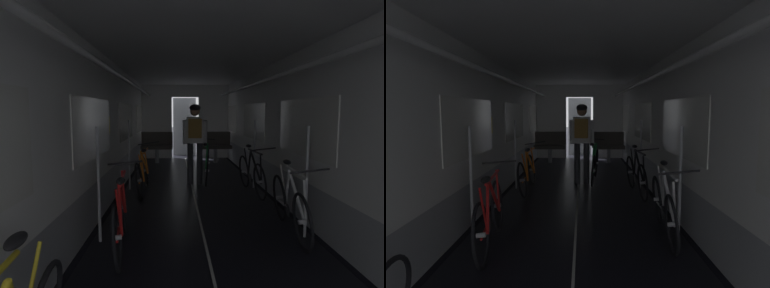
% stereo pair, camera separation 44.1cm
% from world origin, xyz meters
% --- Properties ---
extents(train_car_shell, '(3.14, 12.34, 2.57)m').
position_xyz_m(train_car_shell, '(-0.00, 3.60, 1.70)').
color(train_car_shell, black).
rests_on(train_car_shell, ground).
extents(bench_seat_far_left, '(0.98, 0.51, 0.95)m').
position_xyz_m(bench_seat_far_left, '(-0.90, 8.07, 0.57)').
color(bench_seat_far_left, gray).
rests_on(bench_seat_far_left, ground).
extents(bench_seat_far_right, '(0.98, 0.51, 0.95)m').
position_xyz_m(bench_seat_far_right, '(0.90, 8.07, 0.57)').
color(bench_seat_far_right, gray).
rests_on(bench_seat_far_right, ground).
extents(bicycle_black, '(0.44, 1.69, 0.95)m').
position_xyz_m(bicycle_black, '(1.11, 4.27, 0.38)').
color(bicycle_black, black).
rests_on(bicycle_black, ground).
extents(bicycle_white, '(0.44, 1.69, 0.95)m').
position_xyz_m(bicycle_white, '(1.12, 2.23, 0.38)').
color(bicycle_white, black).
rests_on(bicycle_white, ground).
extents(bicycle_red, '(0.44, 1.69, 0.95)m').
position_xyz_m(bicycle_red, '(-0.98, 1.88, 0.38)').
color(bicycle_red, black).
rests_on(bicycle_red, ground).
extents(bicycle_orange, '(0.44, 1.69, 0.96)m').
position_xyz_m(bicycle_orange, '(-0.99, 4.47, 0.38)').
color(bicycle_orange, black).
rests_on(bicycle_orange, ground).
extents(person_cyclist_aisle, '(0.54, 0.40, 1.73)m').
position_xyz_m(person_cyclist_aisle, '(0.08, 5.11, 1.07)').
color(person_cyclist_aisle, '#2D2D33').
rests_on(person_cyclist_aisle, ground).
extents(bicycle_green_in_aisle, '(0.44, 1.69, 0.95)m').
position_xyz_m(bicycle_green_in_aisle, '(0.37, 5.38, 0.38)').
color(bicycle_green_in_aisle, black).
rests_on(bicycle_green_in_aisle, ground).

